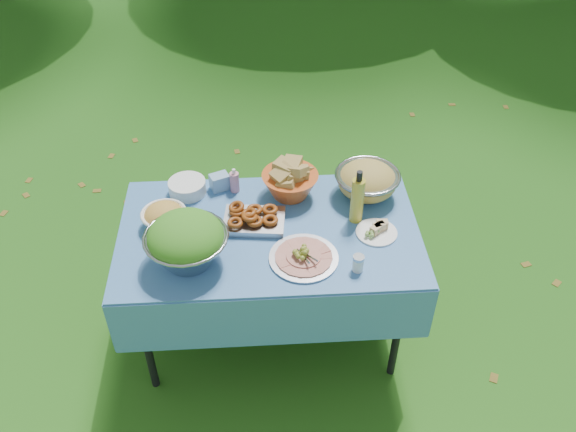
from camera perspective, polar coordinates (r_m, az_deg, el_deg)
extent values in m
plane|color=#0C380A|center=(3.52, -1.53, -10.59)|extent=(80.00, 80.00, 0.00)
cube|color=#77C0E4|center=(3.23, -1.65, -6.36)|extent=(1.46, 0.86, 0.76)
cylinder|color=white|center=(3.21, -9.41, 2.69)|extent=(0.25, 0.25, 0.07)
cube|color=#7EA9CF|center=(3.21, -6.41, 3.20)|extent=(0.11, 0.10, 0.09)
cylinder|color=#CC819B|center=(3.17, -5.03, 3.36)|extent=(0.06, 0.06, 0.14)
cube|color=#AFB0B3|center=(2.98, -3.20, -0.24)|extent=(0.32, 0.24, 0.07)
cylinder|color=#ACADB3|center=(2.80, 1.48, -3.49)|extent=(0.39, 0.39, 0.07)
cylinder|color=gold|center=(2.95, 6.53, 1.84)|extent=(0.07, 0.07, 0.29)
cylinder|color=white|center=(2.96, 8.32, -1.20)|extent=(0.26, 0.26, 0.05)
cylinder|color=silver|center=(2.76, 6.58, -4.42)|extent=(0.06, 0.06, 0.08)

